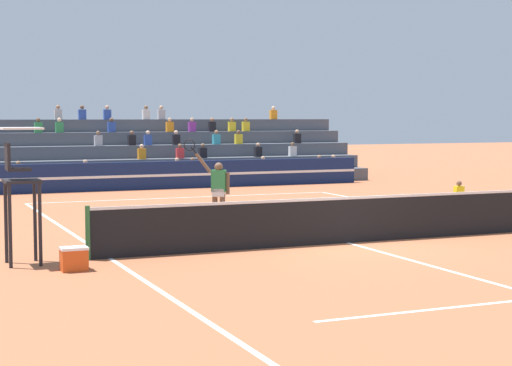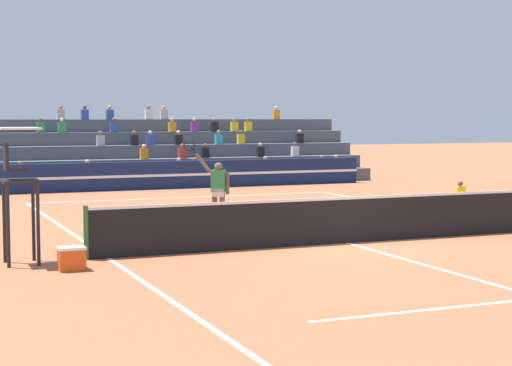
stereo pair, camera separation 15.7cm
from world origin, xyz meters
The scene contains 10 objects.
ground_plane centered at (0.00, 0.00, 0.00)m, with size 120.00×120.00×0.00m, color #AD603D.
court_lines centered at (0.00, 0.00, 0.00)m, with size 11.10×23.90×0.01m.
tennis_net centered at (0.00, 0.00, 0.54)m, with size 12.00×0.10×1.10m.
sponsor_banner_wall centered at (0.00, 15.71, 0.55)m, with size 18.00×0.26×1.10m.
bleacher_stand centered at (0.00, 19.52, 1.02)m, with size 20.49×4.75×3.38m.
umpire_chair centered at (-7.25, 0.00, 1.72)m, with size 0.76×0.84×2.67m.
ball_kid_courtside centered at (7.03, 5.41, 0.33)m, with size 0.30×0.36×0.84m.
tennis_player centered at (-1.88, 3.45, 0.98)m, with size 1.06×0.82×2.36m.
tennis_ball centered at (0.67, 4.35, 0.03)m, with size 0.07×0.07×0.07m, color #C6DB33.
equipment_cooler centered at (-6.44, -1.08, 0.23)m, with size 0.50×0.38×0.45m.
Camera 2 is at (-9.34, -17.02, 2.88)m, focal length 60.00 mm.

